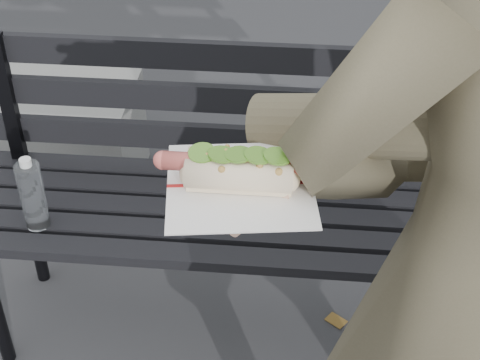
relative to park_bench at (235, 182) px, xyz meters
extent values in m
cylinder|color=black|center=(-0.66, 0.10, -0.30)|extent=(0.04, 0.04, 0.45)
cylinder|color=black|center=(0.68, 0.10, -0.30)|extent=(0.04, 0.04, 0.45)
cube|color=black|center=(0.01, -0.25, -0.06)|extent=(1.50, 0.07, 0.03)
cube|color=black|center=(0.01, -0.16, -0.06)|extent=(1.50, 0.07, 0.03)
cube|color=black|center=(0.01, -0.07, -0.06)|extent=(1.50, 0.07, 0.03)
cube|color=black|center=(0.01, 0.02, -0.06)|extent=(1.50, 0.07, 0.03)
cube|color=black|center=(0.01, 0.11, -0.06)|extent=(1.50, 0.07, 0.03)
cube|color=black|center=(-0.66, 0.12, 0.15)|extent=(0.04, 0.03, 0.42)
cube|color=black|center=(0.01, 0.14, 0.05)|extent=(1.50, 0.02, 0.08)
cube|color=black|center=(0.01, 0.14, 0.18)|extent=(1.50, 0.02, 0.08)
cube|color=black|center=(0.01, 0.14, 0.31)|extent=(1.50, 0.02, 0.08)
cylinder|color=white|center=(-0.50, -0.18, 0.05)|extent=(0.06, 0.06, 0.19)
cylinder|color=white|center=(-0.50, -0.18, 0.16)|extent=(0.03, 0.03, 0.02)
cylinder|color=brown|center=(0.34, -0.76, 0.69)|extent=(0.51, 0.23, 0.19)
cylinder|color=#D8A384|center=(0.13, -0.83, 0.62)|extent=(0.09, 0.08, 0.07)
ellipsoid|color=#D8A384|center=(0.09, -0.84, 0.62)|extent=(0.10, 0.11, 0.03)
cylinder|color=#D8A384|center=(0.04, -0.87, 0.62)|extent=(0.06, 0.02, 0.02)
cylinder|color=#D8A384|center=(0.04, -0.85, 0.62)|extent=(0.06, 0.02, 0.02)
cylinder|color=#D8A384|center=(0.04, -0.83, 0.62)|extent=(0.06, 0.02, 0.02)
cylinder|color=#D8A384|center=(0.04, -0.81, 0.62)|extent=(0.06, 0.02, 0.02)
cylinder|color=#D8A384|center=(0.10, -0.90, 0.62)|extent=(0.04, 0.05, 0.02)
cube|color=white|center=(0.09, -0.84, 0.63)|extent=(0.21, 0.21, 0.00)
cube|color=#B21E1E|center=(0.09, -0.84, 0.63)|extent=(0.19, 0.03, 0.00)
cylinder|color=#D35A51|center=(0.09, -0.84, 0.67)|extent=(0.20, 0.02, 0.02)
sphere|color=#D35A51|center=(-0.01, -0.84, 0.67)|extent=(0.02, 0.02, 0.02)
sphere|color=#D35A51|center=(0.19, -0.84, 0.67)|extent=(0.03, 0.02, 0.02)
sphere|color=#9E6B2D|center=(0.05, -0.84, 0.68)|extent=(0.01, 0.01, 0.01)
sphere|color=#9E6B2D|center=(0.09, -0.84, 0.67)|extent=(0.01, 0.01, 0.01)
sphere|color=#9E6B2D|center=(0.13, -0.84, 0.68)|extent=(0.01, 0.01, 0.01)
sphere|color=#9E6B2D|center=(0.03, -0.85, 0.67)|extent=(0.01, 0.01, 0.01)
sphere|color=#9E6B2D|center=(0.11, -0.86, 0.67)|extent=(0.01, 0.01, 0.01)
sphere|color=#9E6B2D|center=(0.03, -0.83, 0.67)|extent=(0.01, 0.01, 0.01)
sphere|color=#9E6B2D|center=(0.09, -0.84, 0.67)|extent=(0.01, 0.01, 0.01)
sphere|color=#9E6B2D|center=(0.14, -0.86, 0.67)|extent=(0.01, 0.01, 0.01)
sphere|color=#9E6B2D|center=(0.07, -0.86, 0.67)|extent=(0.01, 0.01, 0.01)
sphere|color=#9E6B2D|center=(0.03, -0.83, 0.67)|extent=(0.01, 0.01, 0.01)
sphere|color=#9E6B2D|center=(0.09, -0.82, 0.67)|extent=(0.01, 0.01, 0.01)
sphere|color=#9E6B2D|center=(0.07, -0.82, 0.68)|extent=(0.01, 0.01, 0.01)
sphere|color=#9E6B2D|center=(0.04, -0.84, 0.67)|extent=(0.01, 0.01, 0.01)
sphere|color=#9E6B2D|center=(0.07, -0.83, 0.68)|extent=(0.01, 0.01, 0.01)
sphere|color=#9E6B2D|center=(0.15, -0.84, 0.67)|extent=(0.01, 0.01, 0.01)
sphere|color=#9E6B2D|center=(0.10, -0.83, 0.67)|extent=(0.01, 0.01, 0.01)
sphere|color=#9E6B2D|center=(0.12, -0.86, 0.68)|extent=(0.01, 0.01, 0.01)
sphere|color=#9E6B2D|center=(0.10, -0.83, 0.68)|extent=(0.01, 0.01, 0.01)
sphere|color=#9E6B2D|center=(0.05, -0.83, 0.67)|extent=(0.01, 0.01, 0.01)
sphere|color=#9E6B2D|center=(0.06, -0.84, 0.67)|extent=(0.01, 0.01, 0.01)
sphere|color=#9E6B2D|center=(0.09, -0.85, 0.67)|extent=(0.01, 0.01, 0.01)
sphere|color=#9E6B2D|center=(0.10, -0.83, 0.68)|extent=(0.01, 0.01, 0.01)
cylinder|color=#4E8424|center=(0.04, -0.84, 0.68)|extent=(0.04, 0.04, 0.01)
cylinder|color=#4E8424|center=(0.07, -0.84, 0.68)|extent=(0.04, 0.04, 0.01)
cylinder|color=#4E8424|center=(0.09, -0.84, 0.68)|extent=(0.04, 0.04, 0.00)
cylinder|color=#4E8424|center=(0.11, -0.84, 0.68)|extent=(0.04, 0.04, 0.01)
cylinder|color=#4E8424|center=(0.14, -0.84, 0.68)|extent=(0.04, 0.04, 0.01)
cube|color=brown|center=(-1.15, 1.33, -0.52)|extent=(0.03, 0.05, 0.00)
cube|color=brown|center=(0.54, 1.06, -0.52)|extent=(0.09, 0.07, 0.00)
cube|color=brown|center=(0.32, 0.00, -0.52)|extent=(0.07, 0.07, 0.00)
camera|label=1|loc=(0.16, -1.60, 1.21)|focal=55.00mm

